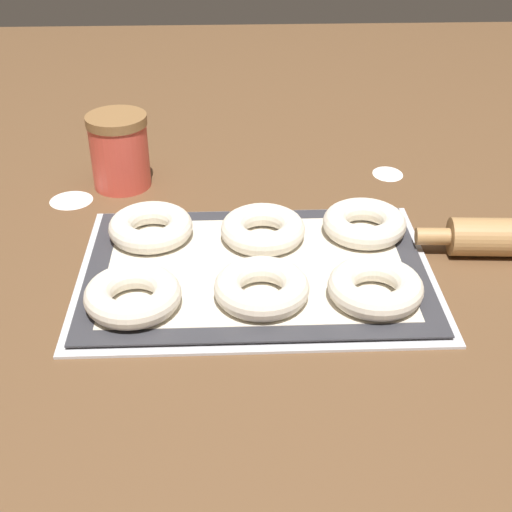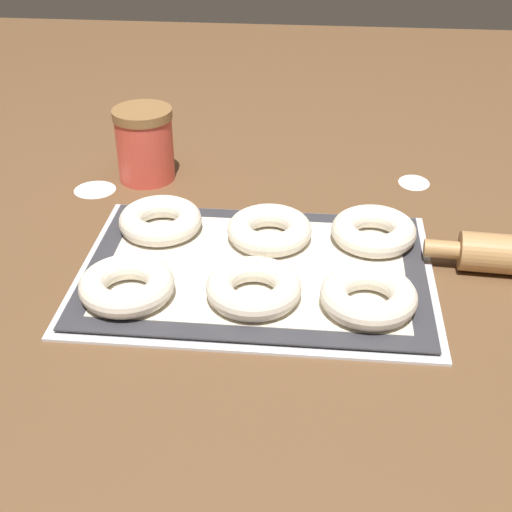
# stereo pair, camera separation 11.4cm
# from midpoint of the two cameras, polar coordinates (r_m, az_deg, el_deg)

# --- Properties ---
(ground_plane) EXTENTS (2.80, 2.80, 0.00)m
(ground_plane) POSITION_cam_midpoint_polar(r_m,az_deg,el_deg) (1.01, 3.89, -2.11)
(ground_plane) COLOR brown
(baking_tray) EXTENTS (0.51, 0.36, 0.01)m
(baking_tray) POSITION_cam_midpoint_polar(r_m,az_deg,el_deg) (1.02, 3.20, -1.32)
(baking_tray) COLOR silver
(baking_tray) RESTS_ON ground_plane
(baking_mat) EXTENTS (0.48, 0.34, 0.00)m
(baking_mat) POSITION_cam_midpoint_polar(r_m,az_deg,el_deg) (1.02, 3.21, -1.06)
(baking_mat) COLOR #333338
(baking_mat) RESTS_ON baking_tray
(bagel_front_left) EXTENTS (0.13, 0.13, 0.04)m
(bagel_front_left) POSITION_cam_midpoint_polar(r_m,az_deg,el_deg) (0.95, -6.96, -2.48)
(bagel_front_left) COLOR silver
(bagel_front_left) RESTS_ON baking_mat
(bagel_front_center) EXTENTS (0.13, 0.13, 0.04)m
(bagel_front_center) POSITION_cam_midpoint_polar(r_m,az_deg,el_deg) (0.94, 3.28, -2.69)
(bagel_front_center) COLOR silver
(bagel_front_center) RESTS_ON baking_mat
(bagel_front_right) EXTENTS (0.13, 0.13, 0.04)m
(bagel_front_right) POSITION_cam_midpoint_polar(r_m,az_deg,el_deg) (0.95, 12.44, -3.29)
(bagel_front_right) COLOR silver
(bagel_front_right) RESTS_ON baking_mat
(bagel_back_left) EXTENTS (0.13, 0.13, 0.04)m
(bagel_back_left) POSITION_cam_midpoint_polar(r_m,az_deg,el_deg) (1.10, -4.73, 2.76)
(bagel_back_left) COLOR silver
(bagel_back_left) RESTS_ON baking_mat
(bagel_back_center) EXTENTS (0.13, 0.13, 0.04)m
(bagel_back_center) POSITION_cam_midpoint_polar(r_m,az_deg,el_deg) (1.07, 3.90, 2.01)
(bagel_back_center) COLOR silver
(bagel_back_center) RESTS_ON baking_mat
(bagel_back_right) EXTENTS (0.13, 0.13, 0.04)m
(bagel_back_right) POSITION_cam_midpoint_polar(r_m,az_deg,el_deg) (1.09, 12.37, 1.88)
(bagel_back_right) COLOR silver
(bagel_back_right) RESTS_ON baking_mat
(flour_canister) EXTENTS (0.10, 0.10, 0.13)m
(flour_canister) POSITION_cam_midpoint_polar(r_m,az_deg,el_deg) (1.27, -6.35, 8.81)
(flour_canister) COLOR #DB4C3D
(flour_canister) RESTS_ON ground_plane
(flour_patch_near) EXTENTS (0.07, 0.07, 0.00)m
(flour_patch_near) POSITION_cam_midpoint_polar(r_m,az_deg,el_deg) (1.27, -10.28, 5.22)
(flour_patch_near) COLOR white
(flour_patch_near) RESTS_ON ground_plane
(flour_patch_far) EXTENTS (0.06, 0.06, 0.00)m
(flour_patch_far) POSITION_cam_midpoint_polar(r_m,az_deg,el_deg) (1.32, 14.99, 5.67)
(flour_patch_far) COLOR white
(flour_patch_far) RESTS_ON ground_plane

